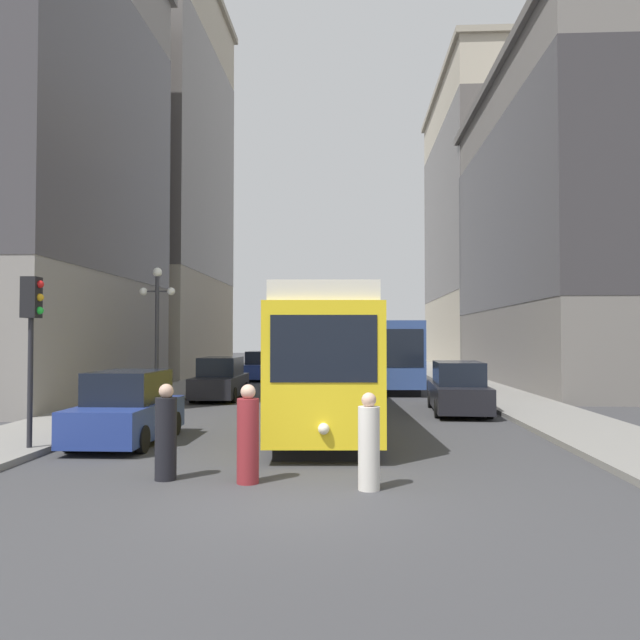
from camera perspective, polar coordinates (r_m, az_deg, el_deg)
ground_plane at (r=10.21m, az=-2.58°, el=-16.79°), size 200.00×200.00×0.00m
sidewalk_left at (r=50.60m, az=-6.85°, el=-4.59°), size 3.09×120.00×0.15m
sidewalk_right at (r=50.32m, az=10.50°, el=-4.59°), size 3.09×120.00×0.15m
streetcar at (r=20.10m, az=0.25°, el=-3.27°), size 3.31×14.96×3.89m
transit_bus at (r=33.37m, az=6.31°, el=-2.89°), size 2.74×11.57×3.45m
parked_car_left_near at (r=27.24m, az=-9.20°, el=-5.48°), size 1.94×4.78×1.82m
parked_car_left_mid at (r=39.09m, az=-5.49°, el=-4.33°), size 1.98×4.58×1.82m
parked_car_right_far at (r=22.56m, az=12.65°, el=-6.25°), size 2.09×5.04×1.82m
parked_car_left_far at (r=16.53m, az=-17.39°, el=-7.92°), size 1.90×4.24×1.82m
pedestrian_crossing_near at (r=11.06m, az=4.55°, el=-11.40°), size 0.38×0.38×1.70m
pedestrian_crossing_far at (r=11.58m, az=-6.68°, el=-10.70°), size 0.41×0.41×1.81m
pedestrian_on_sidewalk at (r=12.12m, az=-14.07°, el=-10.28°), size 0.40×0.40×1.80m
traffic_light_near_left at (r=15.68m, az=-25.10°, el=0.35°), size 0.47×0.36×3.92m
lamp_post_left_near at (r=24.91m, az=-14.83°, el=0.60°), size 1.41×0.36×5.27m
building_left_midblock at (r=48.74m, az=-18.26°, el=12.81°), size 14.70×16.83×28.67m
building_right_corner at (r=39.12m, az=25.60°, el=8.03°), size 14.16×22.78×17.81m
building_right_midblock at (r=59.92m, az=16.84°, el=8.73°), size 12.83×22.88×26.03m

